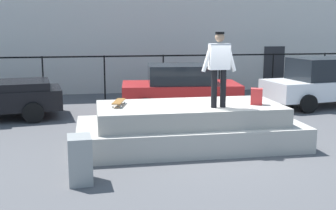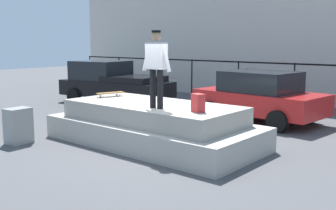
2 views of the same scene
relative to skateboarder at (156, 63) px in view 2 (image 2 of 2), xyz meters
name	(u,v)px [view 2 (image 2 of 2)]	position (x,y,z in m)	size (l,w,h in m)	color
ground_plane	(160,150)	(-0.01, 0.15, -2.07)	(60.00, 60.00, 0.00)	#4C4C4F
concrete_ledge	(153,125)	(-0.58, 0.50, -1.60)	(5.48, 2.52, 1.03)	#ADA89E
skateboarder	(156,63)	(0.00, 0.00, 0.00)	(0.84, 0.25, 1.77)	black
skateboard	(110,93)	(-2.30, 0.64, -0.93)	(0.39, 0.81, 0.12)	brown
backpack	(198,103)	(1.03, 0.20, -0.83)	(0.28, 0.20, 0.40)	red
car_black_pickup_near	(113,82)	(-6.47, 4.51, -1.19)	(4.96, 2.65, 1.76)	black
car_red_sedan_mid	(260,96)	(0.11, 4.84, -1.23)	(4.19, 2.50, 1.62)	#B21E1E
utility_box	(18,126)	(-3.19, -1.66, -1.62)	(0.44, 0.60, 0.90)	gray
fence_row	(294,76)	(-0.01, 7.78, -0.80)	(24.06, 0.06, 1.77)	black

